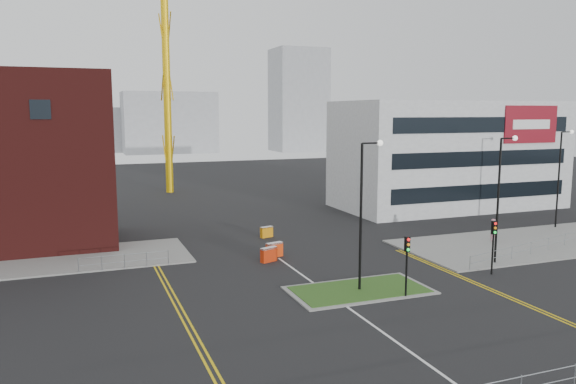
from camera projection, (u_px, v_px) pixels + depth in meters
name	position (u px, v px, depth m)	size (l,w,h in m)	color
ground	(402.00, 346.00, 26.13)	(200.00, 200.00, 0.00)	black
pavement_right	(538.00, 242.00, 46.82)	(24.00, 10.00, 0.12)	slate
island_kerb	(359.00, 290.00, 34.23)	(8.60, 4.60, 0.08)	slate
grass_island	(359.00, 290.00, 34.23)	(8.00, 4.00, 0.12)	#254C19
office_block	(448.00, 154.00, 64.02)	(25.00, 12.20, 12.00)	#B1B3B6
streetlamp_island	(364.00, 203.00, 33.55)	(1.46, 0.36, 9.18)	black
streetlamp_right_near	(501.00, 189.00, 39.62)	(1.46, 0.36, 9.18)	black
streetlamp_right_far	(561.00, 171.00, 51.95)	(1.46, 0.36, 9.18)	black
traffic_light_island	(407.00, 255.00, 32.71)	(0.28, 0.33, 3.65)	black
traffic_light_right	(494.00, 237.00, 37.38)	(0.28, 0.33, 3.65)	black
railing_left	(124.00, 259.00, 38.81)	(6.05, 0.05, 1.10)	gray
railing_right	(549.00, 241.00, 43.88)	(19.05, 5.05, 1.10)	gray
centre_line	(381.00, 331.00, 27.98)	(0.15, 30.00, 0.01)	silver
yellow_left_a	(173.00, 302.00, 32.22)	(0.12, 24.00, 0.01)	gold
yellow_left_b	(178.00, 301.00, 32.32)	(0.12, 24.00, 0.01)	gold
yellow_right_a	(481.00, 287.00, 35.03)	(0.12, 20.00, 0.01)	gold
yellow_right_b	(485.00, 286.00, 35.13)	(0.12, 20.00, 0.01)	gold
skyline_b	(169.00, 123.00, 148.80)	(24.00, 12.00, 16.00)	gray
skyline_c	(299.00, 100.00, 155.64)	(14.00, 12.00, 28.00)	gray
skyline_d	(97.00, 130.00, 152.00)	(30.00, 12.00, 12.00)	gray
pedestrian	(494.00, 231.00, 46.77)	(0.73, 0.48, 2.00)	#C37E8E
barrier_left	(269.00, 254.00, 40.82)	(1.34, 0.84, 1.07)	red
barrier_mid	(274.00, 249.00, 42.20)	(1.37, 0.73, 1.10)	#E93C0C
barrier_right	(267.00, 232.00, 48.76)	(1.19, 0.68, 0.95)	orange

